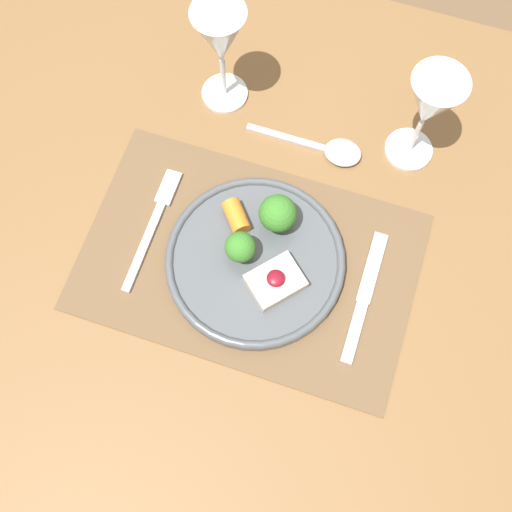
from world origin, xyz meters
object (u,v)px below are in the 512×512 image
Objects in this scene: spoon at (333,150)px; dinner_plate at (257,255)px; wine_glass_far at (220,41)px; fork at (155,220)px; wine_glass_near at (429,106)px; knife at (362,305)px.

dinner_plate is at bearing -103.44° from spoon.
wine_glass_far is (-0.14, 0.25, 0.11)m from dinner_plate.
fork is at bearing -95.92° from wine_glass_far.
spoon is (0.06, 0.20, -0.01)m from dinner_plate.
wine_glass_near is (0.33, 0.23, 0.12)m from fork.
fork is at bearing -136.15° from spoon.
dinner_plate is 0.30m from wine_glass_far.
knife is 0.29m from wine_glass_near.
knife is 0.42m from wine_glass_far.
spoon is 0.99× the size of wine_glass_far.
fork is 0.29m from spoon.
dinner_plate is 1.30× the size of fork.
spoon is at bearing 43.65° from fork.
dinner_plate is 0.21m from spoon.
spoon is 1.03× the size of wine_glass_near.
wine_glass_near is at bearing 87.38° from knife.
dinner_plate is 0.16m from knife.
dinner_plate reaches higher than spoon.
spoon is 0.16m from wine_glass_near.
wine_glass_near is 0.30m from wine_glass_far.
fork is 1.07× the size of wine_glass_far.
dinner_plate is 1.45× the size of wine_glass_near.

